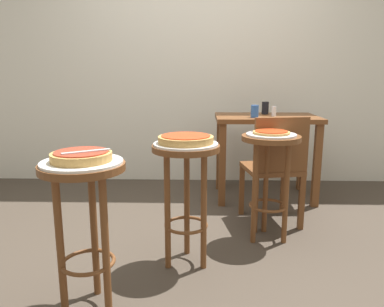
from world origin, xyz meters
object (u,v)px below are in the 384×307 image
at_px(pizza_middle, 186,139).
at_px(condiment_shaker, 274,111).
at_px(stool_leftside, 270,163).
at_px(stool_middle, 186,177).
at_px(cup_far_edge, 265,108).
at_px(wooden_chair, 275,166).
at_px(pizza_leftside, 271,132).
at_px(dining_table, 266,131).
at_px(cup_near_edge, 255,111).
at_px(stool_foreground, 84,203).
at_px(pizza_foreground, 81,156).
at_px(serving_plate_middle, 186,144).
at_px(serving_plate_leftside, 271,135).
at_px(pizza_server_knife, 86,151).
at_px(serving_plate_foreground, 82,162).

bearing_deg(pizza_middle, condiment_shaker, 59.23).
bearing_deg(stool_leftside, condiment_shaker, 78.42).
distance_m(stool_middle, pizza_middle, 0.23).
distance_m(cup_far_edge, wooden_chair, 0.89).
height_order(pizza_leftside, condiment_shaker, condiment_shaker).
xyz_separation_m(pizza_middle, pizza_leftside, (0.56, 0.36, -0.01)).
xyz_separation_m(stool_middle, pizza_middle, (0.00, 0.00, 0.23)).
height_order(stool_leftside, dining_table, dining_table).
distance_m(cup_near_edge, cup_far_edge, 0.31).
distance_m(stool_foreground, cup_near_edge, 1.93).
distance_m(pizza_middle, pizza_leftside, 0.67).
bearing_deg(wooden_chair, pizza_foreground, -135.47).
bearing_deg(stool_middle, stool_foreground, -134.51).
relative_size(serving_plate_middle, pizza_middle, 1.17).
height_order(stool_foreground, cup_far_edge, cup_far_edge).
relative_size(stool_foreground, cup_near_edge, 6.91).
xyz_separation_m(stool_leftside, serving_plate_leftside, (0.00, 0.00, 0.20)).
distance_m(condiment_shaker, pizza_server_knife, 2.09).
bearing_deg(serving_plate_leftside, condiment_shaker, 78.42).
height_order(stool_middle, pizza_middle, pizza_middle).
relative_size(serving_plate_middle, cup_near_edge, 3.50).
relative_size(pizza_foreground, cup_near_edge, 2.59).
height_order(stool_middle, pizza_leftside, pizza_leftside).
xyz_separation_m(stool_foreground, serving_plate_leftside, (1.02, 0.83, 0.20)).
distance_m(pizza_foreground, stool_leftside, 1.33).
relative_size(pizza_middle, stool_leftside, 0.43).
relative_size(serving_plate_middle, pizza_server_knife, 1.71).
height_order(serving_plate_leftside, cup_far_edge, cup_far_edge).
relative_size(stool_foreground, wooden_chair, 0.87).
height_order(stool_foreground, pizza_server_knife, pizza_server_knife).
bearing_deg(wooden_chair, dining_table, 86.68).
bearing_deg(condiment_shaker, cup_near_edge, -151.79).
distance_m(stool_middle, pizza_leftside, 0.70).
relative_size(stool_foreground, pizza_server_knife, 3.38).
xyz_separation_m(dining_table, condiment_shaker, (0.06, -0.04, 0.19)).
bearing_deg(serving_plate_foreground, stool_foreground, -116.57).
bearing_deg(stool_leftside, wooden_chair, 71.95).
distance_m(dining_table, wooden_chair, 0.69).
bearing_deg(cup_near_edge, pizza_middle, -115.85).
relative_size(stool_middle, cup_far_edge, 6.33).
relative_size(serving_plate_middle, dining_table, 0.41).
bearing_deg(serving_plate_leftside, pizza_foreground, -140.96).
distance_m(serving_plate_foreground, pizza_leftside, 1.31).
height_order(cup_far_edge, pizza_server_knife, cup_far_edge).
xyz_separation_m(serving_plate_leftside, wooden_chair, (0.08, 0.26, -0.28)).
bearing_deg(pizza_server_knife, wooden_chair, 14.68).
bearing_deg(serving_plate_foreground, serving_plate_leftside, 39.04).
height_order(serving_plate_middle, wooden_chair, wooden_chair).
xyz_separation_m(serving_plate_middle, cup_near_edge, (0.55, 1.14, 0.08)).
relative_size(stool_foreground, stool_middle, 1.00).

